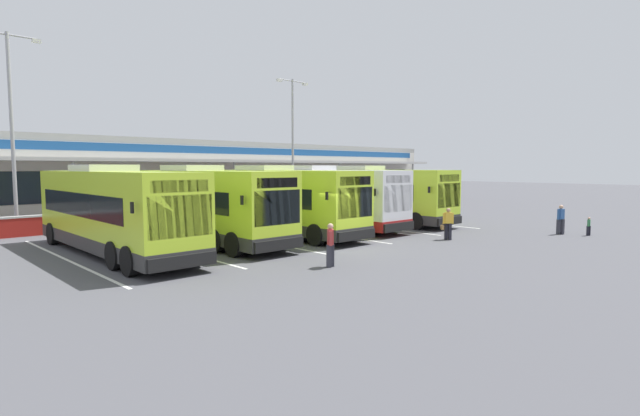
{
  "coord_description": "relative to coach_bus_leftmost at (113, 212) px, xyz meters",
  "views": [
    {
      "loc": [
        -16.13,
        -14.82,
        3.67
      ],
      "look_at": [
        0.63,
        3.0,
        1.6
      ],
      "focal_mm": 27.11,
      "sensor_mm": 36.0,
      "label": 1
    }
  ],
  "objects": [
    {
      "name": "bay_stripe_mid_east",
      "position": [
        14.92,
        0.12,
        -1.78
      ],
      "size": [
        0.14,
        13.0,
        0.01
      ],
      "primitive_type": "cube",
      "color": "silver",
      "rests_on": "ground"
    },
    {
      "name": "bay_stripe_far_west",
      "position": [
        -1.88,
        0.12,
        -1.78
      ],
      "size": [
        0.14,
        13.0,
        0.01
      ],
      "primitive_type": "cube",
      "color": "silver",
      "rests_on": "ground"
    },
    {
      "name": "coach_bus_leftmost",
      "position": [
        0.0,
        0.0,
        0.0
      ],
      "size": [
        2.99,
        12.15,
        3.78
      ],
      "color": "#B7DB2D",
      "rests_on": "ground"
    },
    {
      "name": "terminal_building",
      "position": [
        8.62,
        21.03,
        1.23
      ],
      "size": [
        70.0,
        13.0,
        6.0
      ],
      "color": "beige",
      "rests_on": "ground"
    },
    {
      "name": "lamp_post_west",
      "position": [
        -1.49,
        10.49,
        4.5
      ],
      "size": [
        3.24,
        0.28,
        11.0
      ],
      "color": "#9E9EA3",
      "rests_on": "ground"
    },
    {
      "name": "lamp_post_centre",
      "position": [
        18.92,
        10.76,
        4.5
      ],
      "size": [
        3.24,
        0.28,
        11.0
      ],
      "color": "#9E9EA3",
      "rests_on": "ground"
    },
    {
      "name": "coach_bus_left_centre",
      "position": [
        4.5,
        0.56,
        0.0
      ],
      "size": [
        2.99,
        12.15,
        3.78
      ],
      "color": "#B7DB2D",
      "rests_on": "ground"
    },
    {
      "name": "coach_bus_rightmost",
      "position": [
        17.11,
        0.56,
        0.0
      ],
      "size": [
        2.99,
        12.15,
        3.78
      ],
      "color": "#B7DB2D",
      "rests_on": "ground"
    },
    {
      "name": "bay_stripe_east",
      "position": [
        19.12,
        0.12,
        -1.78
      ],
      "size": [
        0.14,
        13.0,
        0.01
      ],
      "primitive_type": "cube",
      "color": "silver",
      "rests_on": "ground"
    },
    {
      "name": "pedestrian_child",
      "position": [
        20.66,
        -11.85,
        -1.24
      ],
      "size": [
        0.33,
        0.18,
        1.0
      ],
      "color": "black",
      "rests_on": "ground"
    },
    {
      "name": "pedestrian_in_dark_coat",
      "position": [
        4.8,
        -8.17,
        -0.91
      ],
      "size": [
        0.42,
        0.47,
        1.62
      ],
      "color": "#33333D",
      "rests_on": "ground"
    },
    {
      "name": "pedestrian_near_bin",
      "position": [
        20.08,
        -10.61,
        -0.91
      ],
      "size": [
        0.54,
        0.36,
        1.62
      ],
      "color": "#33333D",
      "rests_on": "ground"
    },
    {
      "name": "pedestrian_with_handbag",
      "position": [
        13.82,
        -7.47,
        -0.93
      ],
      "size": [
        0.57,
        0.57,
        1.62
      ],
      "color": "black",
      "rests_on": "ground"
    },
    {
      "name": "ground_plane",
      "position": [
        8.62,
        -5.88,
        -1.79
      ],
      "size": [
        200.0,
        200.0,
        0.0
      ],
      "primitive_type": "plane",
      "color": "#4C4C51"
    },
    {
      "name": "bay_stripe_west",
      "position": [
        2.32,
        0.12,
        -1.78
      ],
      "size": [
        0.14,
        13.0,
        0.01
      ],
      "primitive_type": "cube",
      "color": "silver",
      "rests_on": "ground"
    },
    {
      "name": "coach_bus_right_centre",
      "position": [
        12.77,
        0.89,
        0.0
      ],
      "size": [
        2.99,
        12.15,
        3.78
      ],
      "color": "silver",
      "rests_on": "ground"
    },
    {
      "name": "coach_bus_centre",
      "position": [
        8.84,
        0.32,
        0.0
      ],
      "size": [
        2.99,
        12.15,
        3.78
      ],
      "color": "#B7DB2D",
      "rests_on": "ground"
    },
    {
      "name": "bay_stripe_mid_west",
      "position": [
        6.52,
        0.12,
        -1.78
      ],
      "size": [
        0.14,
        13.0,
        0.01
      ],
      "primitive_type": "cube",
      "color": "silver",
      "rests_on": "ground"
    },
    {
      "name": "bay_stripe_centre",
      "position": [
        10.72,
        0.12,
        -1.78
      ],
      "size": [
        0.14,
        13.0,
        0.01
      ],
      "primitive_type": "cube",
      "color": "silver",
      "rests_on": "ground"
    },
    {
      "name": "red_barrier_wall",
      "position": [
        8.62,
        8.62,
        -1.23
      ],
      "size": [
        60.0,
        0.4,
        1.1
      ],
      "color": "maroon",
      "rests_on": "ground"
    }
  ]
}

